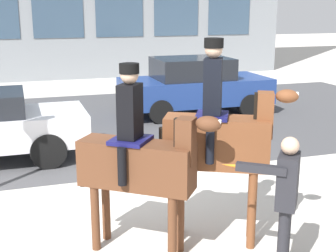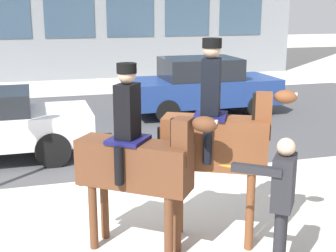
{
  "view_description": "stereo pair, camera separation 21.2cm",
  "coord_description": "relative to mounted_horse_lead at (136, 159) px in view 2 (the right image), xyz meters",
  "views": [
    {
      "loc": [
        -1.8,
        -7.5,
        3.07
      ],
      "look_at": [
        0.21,
        -1.31,
        1.4
      ],
      "focal_mm": 50.0,
      "sensor_mm": 36.0,
      "label": 1
    },
    {
      "loc": [
        -1.6,
        -7.56,
        3.07
      ],
      "look_at": [
        0.21,
        -1.31,
        1.4
      ],
      "focal_mm": 50.0,
      "sensor_mm": 36.0,
      "label": 2
    }
  ],
  "objects": [
    {
      "name": "pedestrian_bystander",
      "position": [
        1.41,
        -1.09,
        -0.24
      ],
      "size": [
        0.9,
        0.53,
        1.69
      ],
      "rotation": [
        0.0,
        0.0,
        2.49
      ],
      "color": "#232328",
      "rests_on": "ground_plane"
    },
    {
      "name": "street_car_far_lane",
      "position": [
        3.55,
        7.28,
        -0.41
      ],
      "size": [
        4.29,
        1.95,
        1.64
      ],
      "color": "navy",
      "rests_on": "ground_plane"
    },
    {
      "name": "mounted_horse_lead",
      "position": [
        0.0,
        0.0,
        0.0
      ],
      "size": [
        1.62,
        1.32,
        2.42
      ],
      "rotation": [
        0.0,
        0.0,
        -0.64
      ],
      "color": "#59331E",
      "rests_on": "ground_plane"
    },
    {
      "name": "mounted_horse_companion",
      "position": [
        1.06,
        -0.03,
        0.19
      ],
      "size": [
        1.62,
        1.04,
        2.69
      ],
      "rotation": [
        0.0,
        0.0,
        -0.47
      ],
      "color": "brown",
      "rests_on": "ground_plane"
    },
    {
      "name": "ground_plane",
      "position": [
        0.45,
        2.18,
        -1.24
      ],
      "size": [
        80.0,
        80.0,
        0.0
      ],
      "primitive_type": "plane",
      "color": "beige"
    },
    {
      "name": "road_surface",
      "position": [
        0.45,
        6.93,
        -1.24
      ],
      "size": [
        20.64,
        8.5,
        0.01
      ],
      "color": "#444447",
      "rests_on": "ground_plane"
    }
  ]
}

